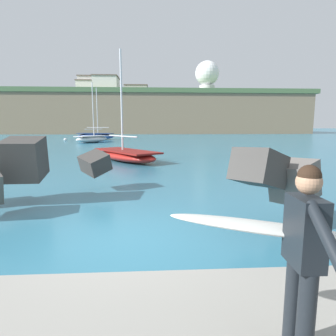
{
  "coord_description": "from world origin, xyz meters",
  "views": [
    {
      "loc": [
        0.58,
        -5.62,
        2.34
      ],
      "look_at": [
        0.94,
        0.5,
        1.4
      ],
      "focal_mm": 30.11,
      "sensor_mm": 36.0,
      "label": 1
    }
  ],
  "objects_px": {
    "surfer_with_board": "(294,245)",
    "station_building_east": "(90,89)",
    "boat_near_right": "(92,139)",
    "station_building_west": "(88,87)",
    "boat_mid_left": "(95,136)",
    "station_building_annex": "(106,84)",
    "boat_mid_centre": "(126,155)",
    "station_building_central": "(136,91)",
    "mooring_buoy_inner": "(65,140)",
    "radar_dome": "(207,76)"
  },
  "relations": [
    {
      "from": "boat_near_right",
      "to": "station_building_annex",
      "type": "bearing_deg",
      "value": 95.91
    },
    {
      "from": "surfer_with_board",
      "to": "station_building_west",
      "type": "bearing_deg",
      "value": 102.96
    },
    {
      "from": "boat_mid_centre",
      "to": "station_building_central",
      "type": "bearing_deg",
      "value": 92.4
    },
    {
      "from": "radar_dome",
      "to": "station_building_annex",
      "type": "bearing_deg",
      "value": -163.91
    },
    {
      "from": "boat_near_right",
      "to": "station_building_west",
      "type": "height_order",
      "value": "station_building_west"
    },
    {
      "from": "radar_dome",
      "to": "mooring_buoy_inner",
      "type": "bearing_deg",
      "value": -121.42
    },
    {
      "from": "mooring_buoy_inner",
      "to": "station_building_east",
      "type": "height_order",
      "value": "station_building_east"
    },
    {
      "from": "boat_near_right",
      "to": "boat_mid_left",
      "type": "bearing_deg",
      "value": 97.73
    },
    {
      "from": "boat_near_right",
      "to": "station_building_central",
      "type": "distance_m",
      "value": 63.52
    },
    {
      "from": "surfer_with_board",
      "to": "station_building_central",
      "type": "relative_size",
      "value": 0.26
    },
    {
      "from": "boat_mid_centre",
      "to": "station_building_west",
      "type": "height_order",
      "value": "station_building_west"
    },
    {
      "from": "boat_near_right",
      "to": "radar_dome",
      "type": "bearing_deg",
      "value": 64.28
    },
    {
      "from": "boat_mid_centre",
      "to": "radar_dome",
      "type": "xyz_separation_m",
      "value": [
        19.68,
        74.28,
        17.59
      ]
    },
    {
      "from": "station_building_central",
      "to": "station_building_annex",
      "type": "xyz_separation_m",
      "value": [
        -7.59,
        -16.85,
        0.01
      ]
    },
    {
      "from": "station_building_annex",
      "to": "radar_dome",
      "type": "bearing_deg",
      "value": 16.09
    },
    {
      "from": "boat_mid_left",
      "to": "station_building_east",
      "type": "distance_m",
      "value": 54.2
    },
    {
      "from": "boat_near_right",
      "to": "station_building_annex",
      "type": "distance_m",
      "value": 47.36
    },
    {
      "from": "station_building_annex",
      "to": "mooring_buoy_inner",
      "type": "bearing_deg",
      "value": -89.99
    },
    {
      "from": "surfer_with_board",
      "to": "station_building_central",
      "type": "distance_m",
      "value": 99.37
    },
    {
      "from": "station_building_west",
      "to": "station_building_east",
      "type": "distance_m",
      "value": 2.09
    },
    {
      "from": "station_building_annex",
      "to": "station_building_central",
      "type": "bearing_deg",
      "value": 65.74
    },
    {
      "from": "radar_dome",
      "to": "surfer_with_board",
      "type": "bearing_deg",
      "value": -100.51
    },
    {
      "from": "boat_mid_left",
      "to": "station_building_annex",
      "type": "height_order",
      "value": "station_building_annex"
    },
    {
      "from": "surfer_with_board",
      "to": "boat_mid_left",
      "type": "distance_m",
      "value": 45.34
    },
    {
      "from": "station_building_west",
      "to": "boat_mid_centre",
      "type": "bearing_deg",
      "value": -76.51
    },
    {
      "from": "station_building_east",
      "to": "mooring_buoy_inner",
      "type": "bearing_deg",
      "value": -82.3
    },
    {
      "from": "boat_near_right",
      "to": "station_building_west",
      "type": "xyz_separation_m",
      "value": [
        -13.07,
        60.77,
        14.57
      ]
    },
    {
      "from": "mooring_buoy_inner",
      "to": "station_building_east",
      "type": "bearing_deg",
      "value": 97.7
    },
    {
      "from": "surfer_with_board",
      "to": "mooring_buoy_inner",
      "type": "bearing_deg",
      "value": 109.19
    },
    {
      "from": "mooring_buoy_inner",
      "to": "station_building_central",
      "type": "xyz_separation_m",
      "value": [
        7.59,
        58.26,
        13.66
      ]
    },
    {
      "from": "boat_mid_left",
      "to": "boat_mid_centre",
      "type": "xyz_separation_m",
      "value": [
        7.42,
        -28.04,
        -0.17
      ]
    },
    {
      "from": "boat_mid_centre",
      "to": "station_building_east",
      "type": "xyz_separation_m",
      "value": [
        -18.51,
        79.29,
        13.89
      ]
    },
    {
      "from": "station_building_east",
      "to": "radar_dome",
      "type": "bearing_deg",
      "value": -7.48
    },
    {
      "from": "boat_near_right",
      "to": "radar_dome",
      "type": "distance_m",
      "value": 62.49
    },
    {
      "from": "boat_near_right",
      "to": "station_building_central",
      "type": "xyz_separation_m",
      "value": [
        2.91,
        62.03,
        13.35
      ]
    },
    {
      "from": "boat_near_right",
      "to": "mooring_buoy_inner",
      "type": "bearing_deg",
      "value": 141.08
    },
    {
      "from": "boat_mid_left",
      "to": "mooring_buoy_inner",
      "type": "relative_size",
      "value": 18.61
    },
    {
      "from": "boat_mid_left",
      "to": "station_building_west",
      "type": "relative_size",
      "value": 0.98
    },
    {
      "from": "radar_dome",
      "to": "station_building_east",
      "type": "distance_m",
      "value": 38.7
    },
    {
      "from": "station_building_west",
      "to": "station_building_central",
      "type": "distance_m",
      "value": 16.08
    },
    {
      "from": "station_building_central",
      "to": "station_building_annex",
      "type": "distance_m",
      "value": 18.48
    },
    {
      "from": "mooring_buoy_inner",
      "to": "station_building_annex",
      "type": "height_order",
      "value": "station_building_annex"
    },
    {
      "from": "boat_mid_left",
      "to": "boat_mid_centre",
      "type": "relative_size",
      "value": 1.15
    },
    {
      "from": "boat_mid_left",
      "to": "boat_near_right",
      "type": "bearing_deg",
      "value": -82.27
    },
    {
      "from": "boat_near_right",
      "to": "station_building_annex",
      "type": "height_order",
      "value": "station_building_annex"
    },
    {
      "from": "station_building_east",
      "to": "boat_mid_left",
      "type": "bearing_deg",
      "value": -77.79
    },
    {
      "from": "surfer_with_board",
      "to": "station_building_east",
      "type": "xyz_separation_m",
      "value": [
        -21.43,
        95.38,
        13.04
      ]
    },
    {
      "from": "surfer_with_board",
      "to": "station_building_annex",
      "type": "bearing_deg",
      "value": 99.72
    },
    {
      "from": "station_building_central",
      "to": "boat_mid_centre",
      "type": "bearing_deg",
      "value": -87.6
    },
    {
      "from": "surfer_with_board",
      "to": "boat_near_right",
      "type": "relative_size",
      "value": 0.26
    }
  ]
}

